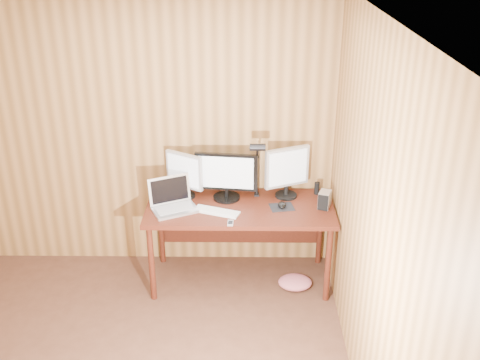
{
  "coord_description": "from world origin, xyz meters",
  "views": [
    {
      "loc": [
        0.97,
        -2.62,
        2.97
      ],
      "look_at": [
        0.93,
        1.58,
        1.02
      ],
      "focal_mm": 42.0,
      "sensor_mm": 36.0,
      "label": 1
    }
  ],
  "objects_px": {
    "monitor_center": "(226,176)",
    "keyboard": "(217,211)",
    "monitor_left": "(184,174)",
    "desk_lamp": "(257,162)",
    "hard_drive": "(325,200)",
    "monitor_right": "(287,171)",
    "mouse": "(282,205)",
    "desk": "(240,215)",
    "speaker": "(317,188)",
    "phone": "(230,223)",
    "laptop": "(173,201)"
  },
  "relations": [
    {
      "from": "monitor_right",
      "to": "keyboard",
      "type": "height_order",
      "value": "monitor_right"
    },
    {
      "from": "keyboard",
      "to": "phone",
      "type": "xyz_separation_m",
      "value": [
        0.12,
        -0.19,
        -0.0
      ]
    },
    {
      "from": "monitor_left",
      "to": "keyboard",
      "type": "relative_size",
      "value": 1.02
    },
    {
      "from": "speaker",
      "to": "keyboard",
      "type": "bearing_deg",
      "value": -157.67
    },
    {
      "from": "desk",
      "to": "phone",
      "type": "xyz_separation_m",
      "value": [
        -0.07,
        -0.38,
        0.13
      ]
    },
    {
      "from": "phone",
      "to": "desk_lamp",
      "type": "xyz_separation_m",
      "value": [
        0.22,
        0.44,
        0.35
      ]
    },
    {
      "from": "monitor_left",
      "to": "keyboard",
      "type": "distance_m",
      "value": 0.46
    },
    {
      "from": "monitor_center",
      "to": "monitor_right",
      "type": "bearing_deg",
      "value": 11.72
    },
    {
      "from": "mouse",
      "to": "speaker",
      "type": "xyz_separation_m",
      "value": [
        0.32,
        0.26,
        0.03
      ]
    },
    {
      "from": "monitor_right",
      "to": "mouse",
      "type": "distance_m",
      "value": 0.31
    },
    {
      "from": "monitor_left",
      "to": "monitor_right",
      "type": "xyz_separation_m",
      "value": [
        0.89,
        0.01,
        0.03
      ]
    },
    {
      "from": "monitor_center",
      "to": "keyboard",
      "type": "height_order",
      "value": "monitor_center"
    },
    {
      "from": "desk_lamp",
      "to": "monitor_center",
      "type": "bearing_deg",
      "value": -169.58
    },
    {
      "from": "desk",
      "to": "phone",
      "type": "relative_size",
      "value": 17.11
    },
    {
      "from": "monitor_right",
      "to": "speaker",
      "type": "height_order",
      "value": "monitor_right"
    },
    {
      "from": "monitor_center",
      "to": "hard_drive",
      "type": "relative_size",
      "value": 3.46
    },
    {
      "from": "monitor_right",
      "to": "laptop",
      "type": "distance_m",
      "value": 1.02
    },
    {
      "from": "monitor_left",
      "to": "speaker",
      "type": "xyz_separation_m",
      "value": [
        1.17,
        0.07,
        -0.16
      ]
    },
    {
      "from": "keyboard",
      "to": "phone",
      "type": "relative_size",
      "value": 4.31
    },
    {
      "from": "monitor_left",
      "to": "hard_drive",
      "type": "bearing_deg",
      "value": 21.29
    },
    {
      "from": "desk",
      "to": "speaker",
      "type": "height_order",
      "value": "speaker"
    },
    {
      "from": "keyboard",
      "to": "hard_drive",
      "type": "height_order",
      "value": "hard_drive"
    },
    {
      "from": "desk_lamp",
      "to": "keyboard",
      "type": "bearing_deg",
      "value": -131.24
    },
    {
      "from": "desk_lamp",
      "to": "monitor_left",
      "type": "bearing_deg",
      "value": -171.38
    },
    {
      "from": "desk",
      "to": "speaker",
      "type": "distance_m",
      "value": 0.72
    },
    {
      "from": "monitor_left",
      "to": "desk_lamp",
      "type": "height_order",
      "value": "desk_lamp"
    },
    {
      "from": "monitor_center",
      "to": "hard_drive",
      "type": "distance_m",
      "value": 0.86
    },
    {
      "from": "keyboard",
      "to": "mouse",
      "type": "height_order",
      "value": "mouse"
    },
    {
      "from": "phone",
      "to": "monitor_right",
      "type": "bearing_deg",
      "value": 48.33
    },
    {
      "from": "monitor_center",
      "to": "desk_lamp",
      "type": "distance_m",
      "value": 0.3
    },
    {
      "from": "laptop",
      "to": "keyboard",
      "type": "bearing_deg",
      "value": -36.95
    },
    {
      "from": "monitor_left",
      "to": "keyboard",
      "type": "xyz_separation_m",
      "value": [
        0.29,
        -0.29,
        -0.21
      ]
    },
    {
      "from": "monitor_center",
      "to": "laptop",
      "type": "height_order",
      "value": "monitor_center"
    },
    {
      "from": "monitor_left",
      "to": "mouse",
      "type": "bearing_deg",
      "value": 17.35
    },
    {
      "from": "monitor_left",
      "to": "monitor_right",
      "type": "bearing_deg",
      "value": 31.31
    },
    {
      "from": "desk",
      "to": "laptop",
      "type": "distance_m",
      "value": 0.61
    },
    {
      "from": "monitor_right",
      "to": "mouse",
      "type": "xyz_separation_m",
      "value": [
        -0.05,
        -0.21,
        -0.22
      ]
    },
    {
      "from": "monitor_right",
      "to": "mouse",
      "type": "bearing_deg",
      "value": -126.57
    },
    {
      "from": "monitor_center",
      "to": "desk_lamp",
      "type": "bearing_deg",
      "value": 4.85
    },
    {
      "from": "mouse",
      "to": "speaker",
      "type": "height_order",
      "value": "speaker"
    },
    {
      "from": "hard_drive",
      "to": "desk_lamp",
      "type": "xyz_separation_m",
      "value": [
        -0.57,
        0.15,
        0.28
      ]
    },
    {
      "from": "speaker",
      "to": "desk_lamp",
      "type": "height_order",
      "value": "desk_lamp"
    },
    {
      "from": "phone",
      "to": "speaker",
      "type": "relative_size",
      "value": 0.84
    },
    {
      "from": "speaker",
      "to": "monitor_center",
      "type": "bearing_deg",
      "value": -172.91
    },
    {
      "from": "monitor_center",
      "to": "monitor_left",
      "type": "relative_size",
      "value": 1.32
    },
    {
      "from": "monitor_left",
      "to": "hard_drive",
      "type": "distance_m",
      "value": 1.22
    },
    {
      "from": "mouse",
      "to": "speaker",
      "type": "bearing_deg",
      "value": 36.63
    },
    {
      "from": "hard_drive",
      "to": "monitor_center",
      "type": "bearing_deg",
      "value": -170.97
    },
    {
      "from": "monitor_left",
      "to": "desk_lamp",
      "type": "relative_size",
      "value": 0.71
    },
    {
      "from": "monitor_center",
      "to": "keyboard",
      "type": "distance_m",
      "value": 0.34
    }
  ]
}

